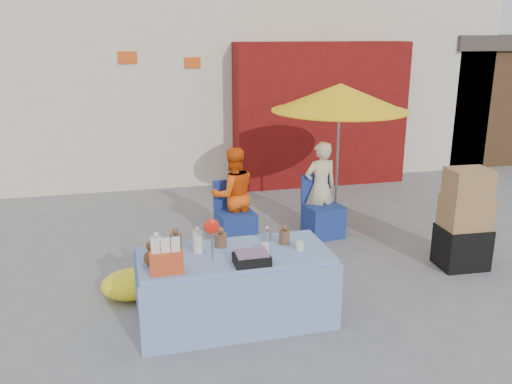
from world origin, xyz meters
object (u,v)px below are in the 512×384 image
object	(u,v)px
chair_left	(235,225)
umbrella	(340,98)
chair_right	(323,218)
vendor_orange	(233,195)
market_table	(234,286)
box_stack	(464,222)
vendor_beige	(320,188)

from	to	relation	value
chair_left	umbrella	distance (m)	2.27
chair_right	vendor_orange	world-z (taller)	vendor_orange
market_table	chair_right	world-z (taller)	market_table
chair_left	chair_right	size ratio (longest dim) A/B	1.00
market_table	box_stack	xyz separation A→B (m)	(2.95, 0.61, 0.20)
vendor_beige	box_stack	world-z (taller)	vendor_beige
chair_right	box_stack	size ratio (longest dim) A/B	0.69
chair_right	box_stack	bearing A→B (deg)	-55.02
vendor_beige	box_stack	distance (m)	1.99
umbrella	market_table	bearing A→B (deg)	-130.68
vendor_beige	umbrella	world-z (taller)	umbrella
chair_right	vendor_beige	xyz separation A→B (m)	(0.00, 0.13, 0.41)
chair_left	box_stack	world-z (taller)	box_stack
umbrella	vendor_beige	bearing A→B (deg)	-153.43
box_stack	vendor_beige	bearing A→B (deg)	129.71
vendor_orange	box_stack	world-z (taller)	vendor_orange
box_stack	chair_left	bearing A→B (deg)	151.03
vendor_orange	vendor_beige	distance (m)	1.25
market_table	vendor_orange	bearing A→B (deg)	77.71
vendor_orange	box_stack	size ratio (longest dim) A/B	1.05
vendor_orange	market_table	bearing A→B (deg)	71.44
market_table	umbrella	world-z (taller)	umbrella
market_table	vendor_beige	size ratio (longest dim) A/B	1.44
market_table	umbrella	distance (m)	3.39
market_table	chair_left	xyz separation A→B (m)	(0.42, 2.01, -0.12)
chair_left	box_stack	distance (m)	2.90
market_table	chair_right	size ratio (longest dim) A/B	2.24
vendor_orange	vendor_beige	xyz separation A→B (m)	(1.25, 0.00, 0.01)
vendor_beige	umbrella	distance (m)	1.27
chair_right	vendor_orange	size ratio (longest dim) A/B	0.65
market_table	umbrella	xyz separation A→B (m)	(1.97, 2.30, 1.52)
chair_left	chair_right	world-z (taller)	same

